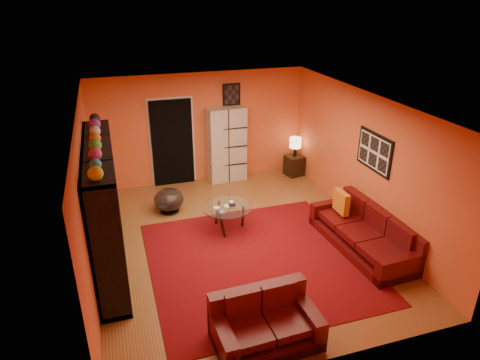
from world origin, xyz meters
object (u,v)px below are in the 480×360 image
object	(u,v)px
tv	(108,211)
sofa	(367,233)
coffee_table	(227,209)
table_lamp	(295,143)
loveseat	(264,322)
side_table	(294,165)
entertainment_unit	(105,208)
storage_cabinet	(227,145)
bowl_chair	(169,200)

from	to	relation	value
tv	sofa	world-z (taller)	tv
coffee_table	table_lamp	xyz separation A→B (m)	(2.33, 2.08, 0.39)
tv	loveseat	bearing A→B (deg)	-142.81
loveseat	side_table	world-z (taller)	loveseat
coffee_table	side_table	bearing A→B (deg)	41.77
coffee_table	side_table	distance (m)	3.13
entertainment_unit	storage_cabinet	bearing A→B (deg)	44.58
coffee_table	bowl_chair	bearing A→B (deg)	132.38
sofa	loveseat	xyz separation A→B (m)	(-2.55, -1.54, 0.00)
coffee_table	table_lamp	size ratio (longest dim) A/B	2.05
storage_cabinet	side_table	world-z (taller)	storage_cabinet
entertainment_unit	loveseat	xyz separation A→B (m)	(1.86, -2.42, -0.76)
tv	sofa	xyz separation A→B (m)	(4.36, -0.85, -0.73)
entertainment_unit	coffee_table	world-z (taller)	entertainment_unit
loveseat	bowl_chair	size ratio (longest dim) A/B	2.25
sofa	storage_cabinet	distance (m)	4.05
bowl_chair	tv	bearing A→B (deg)	-126.74
storage_cabinet	sofa	bearing A→B (deg)	-71.48
entertainment_unit	coffee_table	bearing A→B (deg)	12.30
entertainment_unit	loveseat	world-z (taller)	entertainment_unit
sofa	storage_cabinet	bearing A→B (deg)	109.94
tv	storage_cabinet	xyz separation A→B (m)	(2.79, 2.83, -0.11)
sofa	side_table	world-z (taller)	sofa
storage_cabinet	table_lamp	xyz separation A→B (m)	(1.68, -0.24, -0.06)
entertainment_unit	side_table	xyz separation A→B (m)	(4.53, 2.56, -0.80)
tv	bowl_chair	xyz separation A→B (m)	(1.17, 1.57, -0.74)
entertainment_unit	sofa	distance (m)	4.56
entertainment_unit	sofa	bearing A→B (deg)	-11.24
tv	table_lamp	xyz separation A→B (m)	(4.47, 2.59, -0.17)
loveseat	bowl_chair	world-z (taller)	loveseat
entertainment_unit	tv	bearing A→B (deg)	-31.81
entertainment_unit	tv	xyz separation A→B (m)	(0.05, -0.03, -0.04)
sofa	loveseat	world-z (taller)	same
tv	coffee_table	xyz separation A→B (m)	(2.14, 0.51, -0.56)
storage_cabinet	tv	bearing A→B (deg)	-139.22
bowl_chair	side_table	xyz separation A→B (m)	(3.30, 1.02, -0.02)
sofa	loveseat	distance (m)	2.98
loveseat	coffee_table	world-z (taller)	loveseat
loveseat	coffee_table	distance (m)	2.92
coffee_table	entertainment_unit	bearing A→B (deg)	-167.70
storage_cabinet	side_table	size ratio (longest dim) A/B	3.59
entertainment_unit	coffee_table	distance (m)	2.32
loveseat	coffee_table	xyz separation A→B (m)	(0.33, 2.90, 0.16)
entertainment_unit	tv	distance (m)	0.07
side_table	table_lamp	world-z (taller)	table_lamp
table_lamp	storage_cabinet	bearing A→B (deg)	171.90
entertainment_unit	bowl_chair	xyz separation A→B (m)	(1.22, 1.54, -0.78)
tv	side_table	world-z (taller)	tv
bowl_chair	table_lamp	bearing A→B (deg)	17.15
side_table	tv	bearing A→B (deg)	-149.93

